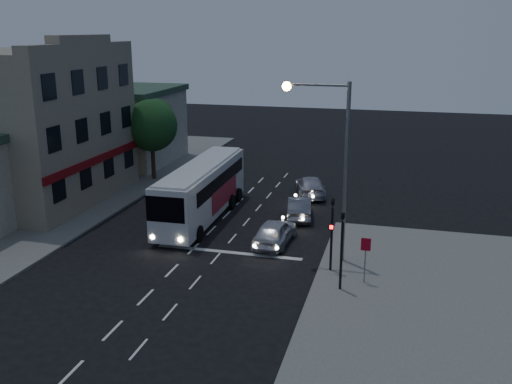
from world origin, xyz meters
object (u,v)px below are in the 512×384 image
(regulatory_sign, at_px, (365,253))
(tour_bus, at_px, (202,189))
(traffic_signal_main, at_px, (332,226))
(street_tree, at_px, (151,123))
(car_suv, at_px, (275,232))
(car_sedan_a, at_px, (299,207))
(traffic_signal_side, at_px, (342,241))
(streetlight, at_px, (333,152))
(car_sedan_b, at_px, (310,186))

(regulatory_sign, bearing_deg, tour_bus, 145.46)
(traffic_signal_main, bearing_deg, street_tree, 137.97)
(car_suv, xyz_separation_m, car_sedan_a, (0.48, 4.88, -0.04))
(traffic_signal_side, bearing_deg, streetlight, 105.70)
(car_sedan_b, distance_m, street_tree, 13.26)
(car_sedan_a, relative_size, street_tree, 0.66)
(regulatory_sign, bearing_deg, street_tree, 138.92)
(car_suv, height_order, traffic_signal_side, traffic_signal_side)
(traffic_signal_side, relative_size, street_tree, 0.66)
(traffic_signal_main, relative_size, traffic_signal_side, 1.00)
(tour_bus, height_order, streetlight, streetlight)
(car_sedan_a, xyz_separation_m, streetlight, (2.75, -6.48, 5.06))
(car_sedan_a, bearing_deg, traffic_signal_main, 100.77)
(regulatory_sign, bearing_deg, car_sedan_a, 117.80)
(traffic_signal_side, bearing_deg, car_sedan_b, 104.43)
(car_suv, bearing_deg, car_sedan_b, -88.35)
(car_sedan_b, height_order, streetlight, streetlight)
(traffic_signal_side, distance_m, streetlight, 4.84)
(car_sedan_b, xyz_separation_m, regulatory_sign, (4.87, -14.06, 0.92))
(traffic_signal_main, relative_size, streetlight, 0.46)
(car_sedan_a, bearing_deg, street_tree, -36.37)
(car_sedan_b, bearing_deg, street_tree, -20.41)
(car_sedan_a, xyz_separation_m, regulatory_sign, (4.70, -8.92, 0.92))
(regulatory_sign, relative_size, street_tree, 0.35)
(regulatory_sign, relative_size, streetlight, 0.24)
(traffic_signal_main, bearing_deg, car_suv, 139.04)
(tour_bus, relative_size, street_tree, 1.84)
(streetlight, xyz_separation_m, street_tree, (-15.55, 12.82, -1.23))
(regulatory_sign, bearing_deg, streetlight, 128.75)
(streetlight, bearing_deg, traffic_signal_main, -79.80)
(car_sedan_b, height_order, regulatory_sign, regulatory_sign)
(car_sedan_a, distance_m, streetlight, 8.67)
(car_suv, relative_size, car_sedan_b, 0.90)
(streetlight, distance_m, street_tree, 20.19)
(car_suv, distance_m, traffic_signal_side, 6.74)
(traffic_signal_side, xyz_separation_m, regulatory_sign, (1.00, 0.96, -0.82))
(car_sedan_a, bearing_deg, tour_bus, 5.51)
(street_tree, bearing_deg, streetlight, -39.51)
(car_sedan_b, height_order, traffic_signal_side, traffic_signal_side)
(tour_bus, xyz_separation_m, traffic_signal_side, (9.58, -8.25, 0.54))
(car_sedan_a, xyz_separation_m, traffic_signal_main, (3.00, -7.91, 1.75))
(car_sedan_b, bearing_deg, streetlight, 89.07)
(traffic_signal_main, distance_m, streetlight, 3.61)
(traffic_signal_main, bearing_deg, streetlight, 100.20)
(tour_bus, bearing_deg, car_sedan_b, 48.85)
(traffic_signal_side, bearing_deg, traffic_signal_main, 109.49)
(tour_bus, xyz_separation_m, street_tree, (-6.92, 7.97, 2.62))
(car_sedan_a, xyz_separation_m, car_sedan_b, (-0.16, 5.14, -0.00))
(car_suv, xyz_separation_m, streetlight, (3.23, -1.60, 5.02))
(tour_bus, bearing_deg, traffic_signal_main, -36.21)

